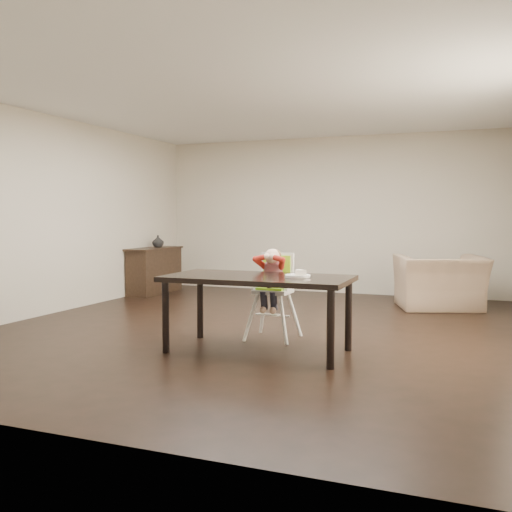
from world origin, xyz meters
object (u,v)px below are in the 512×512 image
(dining_table, at_px, (258,284))
(armchair, at_px, (440,273))
(high_chair, at_px, (274,275))
(sideboard, at_px, (155,270))

(dining_table, height_order, armchair, armchair)
(dining_table, distance_m, armchair, 3.71)
(dining_table, bearing_deg, armchair, 66.08)
(high_chair, height_order, armchair, armchair)
(dining_table, height_order, sideboard, sideboard)
(dining_table, relative_size, armchair, 1.53)
(armchair, distance_m, sideboard, 4.71)
(high_chair, distance_m, sideboard, 4.17)
(high_chair, height_order, sideboard, high_chair)
(high_chair, relative_size, sideboard, 0.78)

